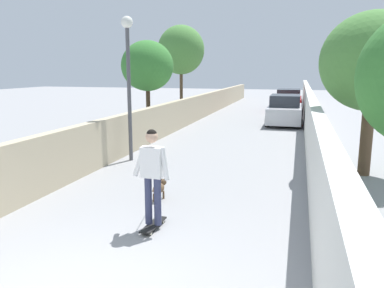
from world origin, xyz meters
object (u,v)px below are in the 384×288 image
(tree_left_near, at_px, (147,66))
(car_near, at_px, (285,111))
(tree_left_distant, at_px, (181,50))
(dog, at_px, (159,188))
(skateboard, at_px, (154,225))
(car_far, at_px, (289,101))
(tree_right_far, at_px, (373,62))
(lamp_post, at_px, (128,64))
(person_skateboarder, at_px, (152,169))

(tree_left_near, distance_m, car_near, 7.72)
(tree_left_distant, height_order, dog, tree_left_distant)
(tree_left_distant, bearing_deg, car_near, -105.63)
(skateboard, distance_m, car_far, 21.25)
(tree_left_near, bearing_deg, tree_right_far, -122.78)
(tree_left_distant, bearing_deg, lamp_post, -170.73)
(car_far, bearing_deg, tree_left_distant, 126.86)
(tree_left_near, relative_size, car_near, 1.00)
(dog, bearing_deg, car_near, -9.38)
(tree_left_near, height_order, dog, tree_left_near)
(car_far, bearing_deg, dog, 173.67)
(dog, distance_m, car_far, 19.80)
(person_skateboarder, bearing_deg, lamp_post, 28.60)
(tree_left_near, height_order, lamp_post, lamp_post)
(lamp_post, xyz_separation_m, car_far, (16.32, -4.38, -2.30))
(dog, distance_m, car_near, 13.39)
(skateboard, bearing_deg, tree_right_far, -40.53)
(car_far, bearing_deg, tree_left_near, 150.60)
(lamp_post, xyz_separation_m, skateboard, (-4.86, -2.65, -2.95))
(lamp_post, xyz_separation_m, car_near, (9.85, -4.38, -2.30))
(tree_right_far, bearing_deg, tree_left_distant, 37.38)
(tree_right_far, height_order, car_near, tree_right_far)
(tree_left_distant, bearing_deg, tree_right_far, -142.62)
(tree_right_far, height_order, car_far, tree_right_far)
(dog, height_order, car_near, car_near)
(skateboard, height_order, car_near, car_near)
(skateboard, relative_size, person_skateboarder, 0.46)
(tree_right_far, bearing_deg, tree_left_near, 57.22)
(skateboard, distance_m, car_near, 14.82)
(tree_left_near, relative_size, tree_left_distant, 0.76)
(tree_left_near, relative_size, dog, 2.29)
(tree_right_far, distance_m, lamp_post, 6.89)
(lamp_post, relative_size, dog, 2.43)
(tree_right_far, distance_m, dog, 6.44)
(tree_left_near, distance_m, lamp_post, 5.85)
(skateboard, xyz_separation_m, dog, (1.50, 0.44, 0.21))
(person_skateboarder, bearing_deg, skateboard, 1.79)
(tree_left_near, height_order, person_skateboarder, tree_left_near)
(tree_right_far, xyz_separation_m, dog, (-3.46, 4.69, -2.75))
(lamp_post, xyz_separation_m, dog, (-3.35, -2.20, -2.74))
(lamp_post, distance_m, dog, 4.86)
(tree_left_near, xyz_separation_m, car_near, (4.24, -6.03, -2.29))
(tree_left_near, xyz_separation_m, car_far, (10.71, -6.03, -2.29))
(tree_left_distant, height_order, person_skateboarder, tree_left_distant)
(tree_right_far, bearing_deg, car_far, 8.79)
(car_near, bearing_deg, tree_right_far, -165.58)
(tree_left_distant, bearing_deg, tree_left_near, -177.66)
(tree_right_far, relative_size, car_near, 1.05)
(lamp_post, bearing_deg, person_skateboarder, -151.40)
(skateboard, height_order, dog, dog)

